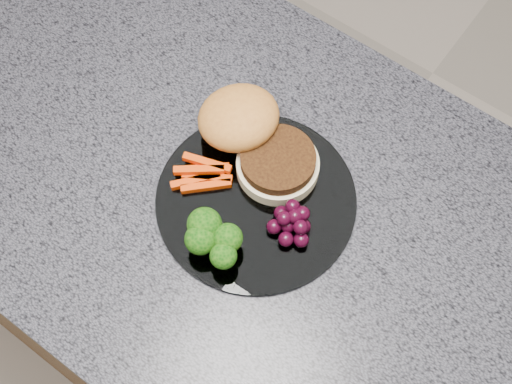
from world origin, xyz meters
TOP-DOWN VIEW (x-y plane):
  - island_cabinet at (0.00, 0.00)m, footprint 1.20×0.60m
  - countertop at (0.00, 0.00)m, footprint 1.20×0.60m
  - plate at (0.08, 0.00)m, footprint 0.26×0.26m
  - burger at (0.03, 0.06)m, footprint 0.20×0.14m
  - carrot_sticks at (0.01, -0.01)m, footprint 0.08×0.07m
  - broccoli at (0.08, -0.08)m, footprint 0.08×0.06m
  - grape_bunch at (0.14, -0.00)m, footprint 0.06×0.06m

SIDE VIEW (x-z plane):
  - island_cabinet at x=0.00m, z-range 0.00..0.86m
  - countertop at x=0.00m, z-range 0.86..0.90m
  - plate at x=0.08m, z-range 0.90..0.91m
  - carrot_sticks at x=0.01m, z-range 0.90..0.92m
  - grape_bunch at x=0.14m, z-range 0.90..0.94m
  - burger at x=0.03m, z-range 0.90..0.96m
  - broccoli at x=0.08m, z-range 0.91..0.96m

